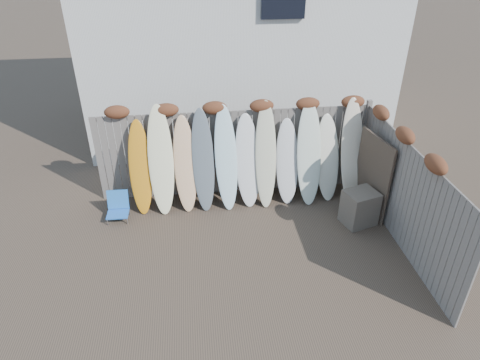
{
  "coord_description": "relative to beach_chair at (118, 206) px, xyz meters",
  "views": [
    {
      "loc": [
        -0.86,
        -6.08,
        5.4
      ],
      "look_at": [
        0.0,
        1.2,
        1.0
      ],
      "focal_mm": 32.0,
      "sensor_mm": 36.0,
      "label": 1
    }
  ],
  "objects": [
    {
      "name": "surfboard_1",
      "position": [
        0.97,
        0.33,
        0.86
      ],
      "size": [
        0.54,
        0.8,
        2.27
      ],
      "primitive_type": "ellipsoid",
      "rotation": [
        -0.31,
        0.0,
        0.01
      ],
      "color": "#FAF6C3",
      "rests_on": "ground"
    },
    {
      "name": "surfboard_3",
      "position": [
        1.85,
        0.34,
        0.8
      ],
      "size": [
        0.51,
        0.78,
        2.15
      ],
      "primitive_type": "ellipsoid",
      "rotation": [
        -0.31,
        0.0,
        0.05
      ],
      "color": "#555E65",
      "rests_on": "ground"
    },
    {
      "name": "surfboard_4",
      "position": [
        2.34,
        0.32,
        0.83
      ],
      "size": [
        0.53,
        0.81,
        2.21
      ],
      "primitive_type": "ellipsoid",
      "rotation": [
        -0.31,
        0.0,
        0.08
      ],
      "color": "silver",
      "rests_on": "ground"
    },
    {
      "name": "surfboard_10",
      "position": [
        5.1,
        0.29,
        0.85
      ],
      "size": [
        0.5,
        0.8,
        2.25
      ],
      "primitive_type": "ellipsoid",
      "rotation": [
        -0.31,
        0.0,
        -0.02
      ],
      "color": "beige",
      "rests_on": "ground"
    },
    {
      "name": "surfboard_7",
      "position": [
        3.69,
        0.36,
        0.65
      ],
      "size": [
        0.51,
        0.66,
        1.84
      ],
      "primitive_type": "ellipsoid",
      "rotation": [
        -0.31,
        0.0,
        -0.01
      ],
      "color": "silver",
      "rests_on": "ground"
    },
    {
      "name": "right_fence",
      "position": [
        5.55,
        -1.37,
        0.87
      ],
      "size": [
        0.28,
        4.4,
        2.24
      ],
      "color": "slate",
      "rests_on": "ground"
    },
    {
      "name": "house",
      "position": [
        3.05,
        4.87,
        2.93
      ],
      "size": [
        8.5,
        5.5,
        6.33
      ],
      "color": "silver",
      "rests_on": "ground"
    },
    {
      "name": "beach_chair",
      "position": [
        0.0,
        0.0,
        0.0
      ],
      "size": [
        0.45,
        0.48,
        0.59
      ],
      "color": "blue",
      "rests_on": "ground"
    },
    {
      "name": "wooden_crate",
      "position": [
        5.0,
        -0.78,
        0.1
      ],
      "size": [
        0.77,
        0.69,
        0.75
      ],
      "primitive_type": "cube",
      "rotation": [
        0.0,
        0.0,
        0.29
      ],
      "color": "#726255",
      "rests_on": "ground"
    },
    {
      "name": "lattice_panel",
      "position": [
        5.35,
        -0.39,
        0.61
      ],
      "size": [
        0.25,
        1.16,
        1.76
      ],
      "primitive_type": "cube",
      "rotation": [
        0.0,
        0.0,
        0.18
      ],
      "color": "brown",
      "rests_on": "ground"
    },
    {
      "name": "surfboard_6",
      "position": [
        3.2,
        0.33,
        0.85
      ],
      "size": [
        0.5,
        0.82,
        2.25
      ],
      "primitive_type": "ellipsoid",
      "rotation": [
        -0.31,
        0.0,
        -0.06
      ],
      "color": "beige",
      "rests_on": "ground"
    },
    {
      "name": "ground",
      "position": [
        2.55,
        -1.63,
        -0.27
      ],
      "size": [
        80.0,
        80.0,
        0.0
      ],
      "primitive_type": "plane",
      "color": "#493A2D"
    },
    {
      "name": "surfboard_2",
      "position": [
        1.46,
        0.33,
        0.74
      ],
      "size": [
        0.51,
        0.74,
        2.02
      ],
      "primitive_type": "ellipsoid",
      "rotation": [
        -0.31,
        0.0,
        0.04
      ],
      "color": "#FFA57F",
      "rests_on": "ground"
    },
    {
      "name": "surfboard_9",
      "position": [
        4.61,
        0.38,
        0.67
      ],
      "size": [
        0.58,
        0.72,
        1.89
      ],
      "primitive_type": "ellipsoid",
      "rotation": [
        -0.31,
        0.0,
        0.08
      ],
      "color": "silver",
      "rests_on": "ground"
    },
    {
      "name": "surfboard_0",
      "position": [
        0.52,
        0.34,
        0.71
      ],
      "size": [
        0.47,
        0.7,
        1.97
      ],
      "primitive_type": "ellipsoid",
      "rotation": [
        -0.31,
        0.0,
        -0.01
      ],
      "color": "orange",
      "rests_on": "ground"
    },
    {
      "name": "surfboard_5",
      "position": [
        2.81,
        0.35,
        0.72
      ],
      "size": [
        0.59,
        0.74,
        1.99
      ],
      "primitive_type": "ellipsoid",
      "rotation": [
        -0.31,
        0.0,
        0.07
      ],
      "color": "silver",
      "rests_on": "ground"
    },
    {
      "name": "surfboard_8",
      "position": [
        4.15,
        0.31,
        0.83
      ],
      "size": [
        0.55,
        0.79,
        2.21
      ],
      "primitive_type": "ellipsoid",
      "rotation": [
        -0.31,
        0.0,
        -0.02
      ],
      "color": "silver",
      "rests_on": "ground"
    },
    {
      "name": "back_fence",
      "position": [
        2.61,
        0.77,
        0.91
      ],
      "size": [
        6.05,
        0.28,
        2.24
      ],
      "color": "slate",
      "rests_on": "ground"
    }
  ]
}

